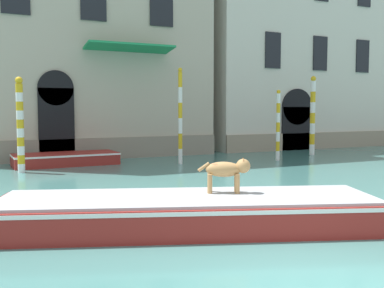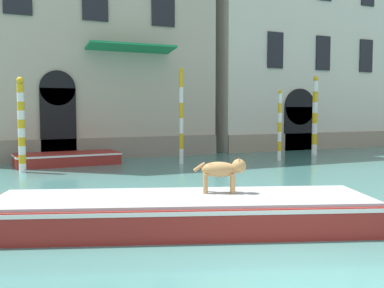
% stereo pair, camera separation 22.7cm
% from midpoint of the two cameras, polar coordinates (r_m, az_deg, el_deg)
% --- Properties ---
extents(palazzo_right, '(13.36, 6.13, 14.06)m').
position_cam_midpoint_polar(palazzo_right, '(32.10, 12.94, 12.40)').
color(palazzo_right, beige).
rests_on(palazzo_right, ground_plane).
extents(boat_foreground, '(8.40, 4.94, 0.70)m').
position_cam_midpoint_polar(boat_foreground, '(9.63, -0.42, -8.54)').
color(boat_foreground, maroon).
rests_on(boat_foreground, ground_plane).
extents(dog_on_deck, '(1.07, 0.68, 0.77)m').
position_cam_midpoint_polar(dog_on_deck, '(9.89, 4.60, -3.31)').
color(dog_on_deck, tan).
rests_on(dog_on_deck, boat_foreground).
extents(boat_moored_near_palazzo, '(4.63, 2.08, 0.54)m').
position_cam_midpoint_polar(boat_moored_near_palazzo, '(21.10, -15.27, -1.79)').
color(boat_moored_near_palazzo, maroon).
rests_on(boat_moored_near_palazzo, ground_plane).
extents(mooring_pole_0, '(0.29, 0.29, 3.80)m').
position_cam_midpoint_polar(mooring_pole_0, '(19.05, -20.54, 2.35)').
color(mooring_pole_0, white).
rests_on(mooring_pole_0, ground_plane).
extents(mooring_pole_2, '(0.29, 0.29, 4.32)m').
position_cam_midpoint_polar(mooring_pole_2, '(25.52, 15.59, 3.53)').
color(mooring_pole_2, white).
rests_on(mooring_pole_2, ground_plane).
extents(mooring_pole_3, '(0.19, 0.19, 4.40)m').
position_cam_midpoint_polar(mooring_pole_3, '(20.54, -1.05, 3.59)').
color(mooring_pole_3, white).
rests_on(mooring_pole_3, ground_plane).
extents(mooring_pole_4, '(0.19, 0.19, 3.46)m').
position_cam_midpoint_polar(mooring_pole_4, '(22.36, 11.35, 2.38)').
color(mooring_pole_4, white).
rests_on(mooring_pole_4, ground_plane).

